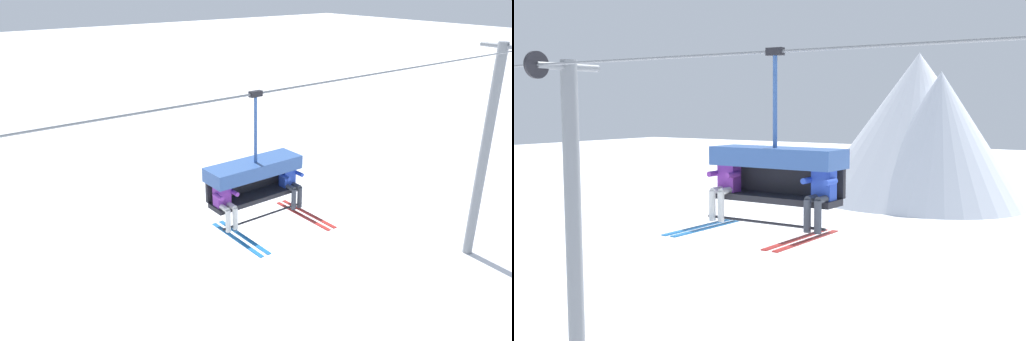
# 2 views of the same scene
# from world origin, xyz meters

# --- Properties ---
(mountain_peak_west) EXTENTS (16.14, 16.14, 11.15)m
(mountain_peak_west) POSITION_xyz_m (-13.34, 37.92, 5.58)
(mountain_peak_west) COLOR white
(mountain_peak_west) RESTS_ON ground_plane
(mountain_peak_central) EXTENTS (12.32, 12.32, 9.61)m
(mountain_peak_central) POSITION_xyz_m (-10.94, 35.89, 4.80)
(mountain_peak_central) COLOR silver
(mountain_peak_central) RESTS_ON ground_plane
(lift_tower_near) EXTENTS (0.36, 1.88, 8.27)m
(lift_tower_near) POSITION_xyz_m (-7.01, -0.02, 4.30)
(lift_tower_near) COLOR slate
(lift_tower_near) RESTS_ON ground_plane
(lift_cable) EXTENTS (18.82, 0.05, 0.05)m
(lift_cable) POSITION_xyz_m (1.40, -0.80, 7.99)
(lift_cable) COLOR slate
(chairlift_chair) EXTENTS (2.19, 0.74, 2.69)m
(chairlift_chair) POSITION_xyz_m (-1.24, -0.73, 6.22)
(chairlift_chair) COLOR #232328
(skier_purple) EXTENTS (0.46, 1.70, 1.23)m
(skier_purple) POSITION_xyz_m (-2.12, -0.95, 5.92)
(skier_purple) COLOR purple
(skier_blue) EXTENTS (0.46, 1.70, 1.23)m
(skier_blue) POSITION_xyz_m (-0.36, -0.95, 5.92)
(skier_blue) COLOR #2847B7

